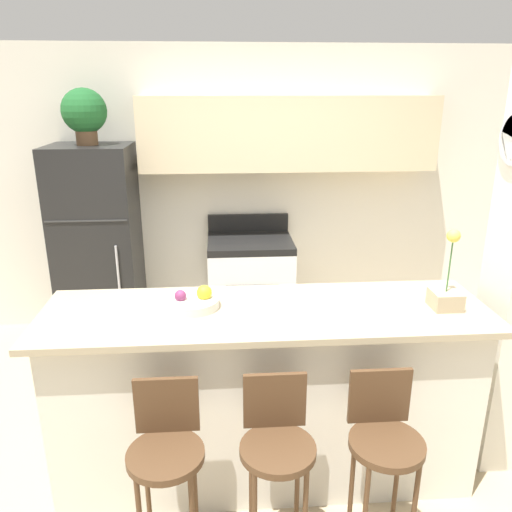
% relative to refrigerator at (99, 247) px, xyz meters
% --- Properties ---
extents(ground_plane, '(14.00, 14.00, 0.00)m').
position_rel_refrigerator_xyz_m(ground_plane, '(1.29, -1.79, -0.87)').
color(ground_plane, tan).
extents(wall_back, '(5.60, 0.38, 2.55)m').
position_rel_refrigerator_xyz_m(wall_back, '(1.43, 0.29, 0.61)').
color(wall_back, silver).
rests_on(wall_back, ground_plane).
extents(counter_bar, '(2.39, 0.71, 1.06)m').
position_rel_refrigerator_xyz_m(counter_bar, '(1.29, -1.79, -0.34)').
color(counter_bar, silver).
rests_on(counter_bar, ground_plane).
extents(refrigerator, '(0.67, 0.63, 1.74)m').
position_rel_refrigerator_xyz_m(refrigerator, '(0.00, 0.00, 0.00)').
color(refrigerator, black).
rests_on(refrigerator, ground_plane).
extents(stove_range, '(0.75, 0.63, 1.07)m').
position_rel_refrigerator_xyz_m(stove_range, '(1.32, 0.01, -0.41)').
color(stove_range, white).
rests_on(stove_range, ground_plane).
extents(bar_stool_left, '(0.35, 0.35, 0.94)m').
position_rel_refrigerator_xyz_m(bar_stool_left, '(0.80, -2.35, -0.25)').
color(bar_stool_left, '#4C331E').
rests_on(bar_stool_left, ground_plane).
extents(bar_stool_mid, '(0.35, 0.35, 0.94)m').
position_rel_refrigerator_xyz_m(bar_stool_mid, '(1.29, -2.35, -0.25)').
color(bar_stool_mid, '#4C331E').
rests_on(bar_stool_mid, ground_plane).
extents(bar_stool_right, '(0.35, 0.35, 0.94)m').
position_rel_refrigerator_xyz_m(bar_stool_right, '(1.79, -2.35, -0.25)').
color(bar_stool_right, '#4C331E').
rests_on(bar_stool_right, ground_plane).
extents(potted_plant_on_fridge, '(0.36, 0.36, 0.44)m').
position_rel_refrigerator_xyz_m(potted_plant_on_fridge, '(-0.00, 0.00, 1.12)').
color(potted_plant_on_fridge, brown).
rests_on(potted_plant_on_fridge, refrigerator).
extents(orchid_vase, '(0.15, 0.15, 0.44)m').
position_rel_refrigerator_xyz_m(orchid_vase, '(2.25, -1.83, 0.28)').
color(orchid_vase, tan).
rests_on(orchid_vase, counter_bar).
extents(fruit_bowl, '(0.28, 0.28, 0.12)m').
position_rel_refrigerator_xyz_m(fruit_bowl, '(0.91, -1.73, 0.22)').
color(fruit_bowl, silver).
rests_on(fruit_bowl, counter_bar).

